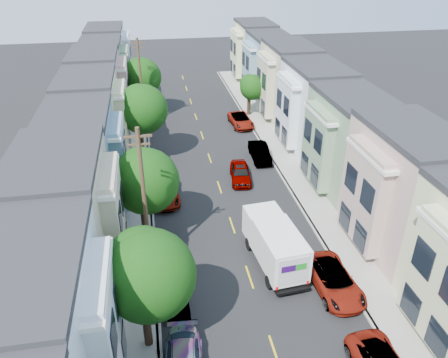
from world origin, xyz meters
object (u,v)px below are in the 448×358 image
object	(u,v)px
tree_d	(142,109)
lead_sedan	(240,173)
tree_c	(145,182)
fedex_truck	(275,243)
utility_pole_near	(145,203)
parked_left_d	(164,192)
parked_right_d	(241,120)
tree_b	(147,276)
tree_far_r	(252,88)
utility_pole_far	(141,83)
parked_left_c	(176,294)
parked_right_c	(260,152)
tree_e	(141,78)
parked_right_b	(334,281)

from	to	relation	value
tree_d	lead_sedan	xyz separation A→B (m)	(8.40, -5.55, -4.64)
tree_c	lead_sedan	bearing A→B (deg)	40.57
tree_d	fedex_truck	distance (m)	19.64
utility_pole_near	parked_left_d	world-z (taller)	utility_pole_near
parked_right_d	fedex_truck	bearing A→B (deg)	-99.63
lead_sedan	tree_b	bearing A→B (deg)	-109.33
fedex_truck	tree_far_r	bearing A→B (deg)	74.55
utility_pole_far	parked_right_d	size ratio (longest dim) A/B	2.00
parked_left_c	parked_right_d	distance (m)	29.19
tree_far_r	parked_right_c	size ratio (longest dim) A/B	1.12
tree_c	parked_right_d	bearing A→B (deg)	61.11
tree_b	parked_right_c	xyz separation A→B (m)	(11.20, 21.26, -4.09)
tree_e	parked_right_b	size ratio (longest dim) A/B	1.36
utility_pole_near	parked_right_d	distance (m)	26.94
tree_b	parked_right_b	xyz separation A→B (m)	(11.20, 2.33, -4.11)
fedex_truck	parked_left_c	bearing A→B (deg)	-165.51
tree_d	parked_left_c	size ratio (longest dim) A/B	2.05
tree_e	tree_c	bearing A→B (deg)	-90.00
utility_pole_far	parked_right_b	world-z (taller)	utility_pole_far
parked_right_b	parked_right_d	world-z (taller)	parked_right_b
parked_left_c	fedex_truck	bearing A→B (deg)	17.66
tree_e	utility_pole_near	world-z (taller)	utility_pole_near
parked_left_d	parked_right_d	bearing A→B (deg)	56.23
parked_left_c	parked_right_c	bearing A→B (deg)	59.56
tree_far_r	utility_pole_far	world-z (taller)	utility_pole_far
parked_left_c	parked_right_c	xyz separation A→B (m)	(9.80, 18.30, 0.13)
tree_c	tree_d	xyz separation A→B (m)	(-0.00, 12.75, 0.79)
utility_pole_far	parked_right_b	size ratio (longest dim) A/B	1.88
lead_sedan	parked_right_c	world-z (taller)	parked_right_c
tree_b	utility_pole_far	size ratio (longest dim) A/B	0.72
tree_d	fedex_truck	size ratio (longest dim) A/B	1.21
tree_c	lead_sedan	world-z (taller)	tree_c
tree_e	tree_d	bearing A→B (deg)	-90.00
utility_pole_near	fedex_truck	xyz separation A→B (m)	(8.20, -0.93, -3.43)
utility_pole_near	parked_right_d	size ratio (longest dim) A/B	2.00
tree_e	tree_far_r	size ratio (longest dim) A/B	1.41
tree_b	fedex_truck	bearing A→B (deg)	33.50
parked_left_d	parked_right_c	distance (m)	11.54
tree_far_r	parked_left_c	bearing A→B (deg)	-110.98
fedex_truck	parked_right_d	world-z (taller)	fedex_truck
utility_pole_near	fedex_truck	bearing A→B (deg)	-6.50
parked_left_c	parked_right_d	bearing A→B (deg)	68.12
parked_left_d	parked_right_c	xyz separation A→B (m)	(9.80, 6.10, 0.05)
tree_e	parked_right_c	world-z (taller)	tree_e
tree_far_r	fedex_truck	xyz separation A→B (m)	(-5.00, -28.29, -1.82)
tree_b	parked_right_b	bearing A→B (deg)	11.76
utility_pole_near	parked_left_d	xyz separation A→B (m)	(1.40, 8.80, -4.44)
tree_d	parked_right_b	size ratio (longest dim) A/B	1.46
tree_d	tree_far_r	distance (m)	17.17
tree_b	parked_left_c	distance (m)	5.34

